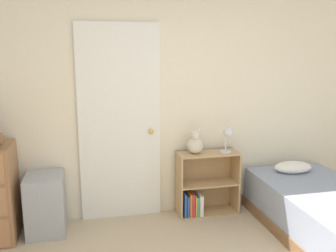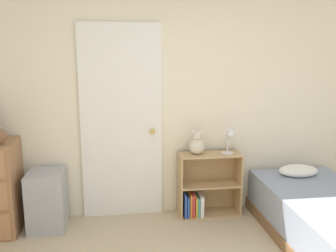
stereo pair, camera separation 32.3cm
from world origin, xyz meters
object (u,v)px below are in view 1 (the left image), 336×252
at_px(bed, 330,217).
at_px(teddy_bear, 195,143).
at_px(bookshelf, 202,189).
at_px(desk_lamp, 228,135).
at_px(storage_bin, 46,204).

bearing_deg(bed, teddy_bear, 142.92).
distance_m(bookshelf, bed, 1.33).
relative_size(teddy_bear, bed, 0.13).
distance_m(bookshelf, teddy_bear, 0.54).
bearing_deg(bed, desk_lamp, 133.40).
relative_size(storage_bin, bed, 0.30).
bearing_deg(teddy_bear, bed, -37.08).
relative_size(bookshelf, bed, 0.36).
bearing_deg(desk_lamp, bookshelf, 168.61).
height_order(storage_bin, bookshelf, bookshelf).
bearing_deg(bookshelf, bed, -39.87).
bearing_deg(teddy_bear, bookshelf, 6.99).
bearing_deg(storage_bin, teddy_bear, 2.66).
xyz_separation_m(storage_bin, bookshelf, (1.66, 0.08, -0.01)).
bearing_deg(bookshelf, storage_bin, -177.10).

